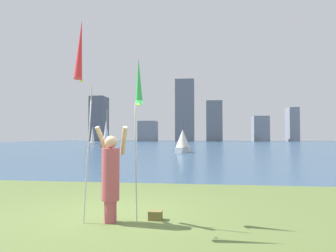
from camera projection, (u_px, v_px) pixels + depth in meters
ground at (194, 146)px, 57.01m from camera, size 120.00×138.00×0.12m
person at (111, 175)px, 5.93m from camera, size 0.71×0.53×1.95m
kite_flag_left at (80, 54)px, 5.71m from camera, size 0.16×0.80×4.05m
kite_flag_right at (139, 85)px, 6.21m from camera, size 0.16×0.47×3.41m
bag at (155, 215)px, 6.09m from camera, size 0.28×0.21×0.18m
sailboat_0 at (183, 141)px, 31.29m from camera, size 1.86×3.08×3.67m
sailboat_1 at (92, 137)px, 58.42m from camera, size 1.75×1.09×5.31m
sailboat_2 at (106, 135)px, 45.46m from camera, size 2.26×1.78×6.01m
skyline_tower_0 at (99, 119)px, 109.95m from camera, size 5.36×7.41×16.64m
skyline_tower_1 at (148, 131)px, 106.06m from camera, size 6.46×6.34×7.27m
skyline_tower_2 at (185, 110)px, 105.03m from camera, size 6.65×4.74×22.15m
skyline_tower_3 at (214, 121)px, 103.09m from camera, size 5.58×3.20×14.35m
skyline_tower_4 at (260, 129)px, 103.79m from camera, size 5.33×6.21×8.89m
skyline_tower_5 at (292, 124)px, 105.38m from camera, size 3.41×6.04×12.07m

